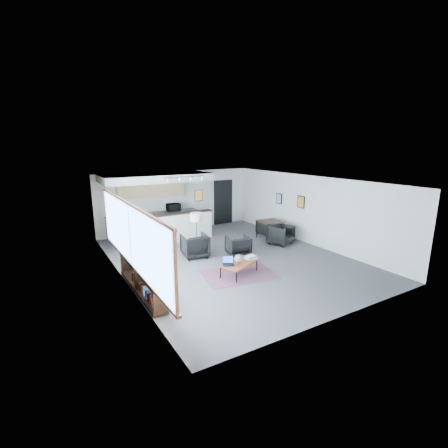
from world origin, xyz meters
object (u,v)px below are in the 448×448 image
dining_table (270,223)px  dining_chair_near (281,235)px  coffee_table (239,263)px  armchair_right (238,245)px  floor_lamp (196,218)px  book_stack (251,257)px  microwave (173,207)px  dining_chair_far (266,228)px  laptop (228,262)px  ceramic_pot (238,259)px  armchair_left (195,245)px

dining_table → dining_chair_near: 0.83m
coffee_table → armchair_right: size_ratio=1.79×
floor_lamp → dining_table: 3.40m
dining_table → book_stack: bearing=-137.7°
microwave → dining_chair_far: bearing=-34.5°
laptop → dining_chair_near: size_ratio=0.57×
armchair_right → dining_chair_near: armchair_right is taller
laptop → ceramic_pot: bearing=13.0°
dining_table → armchair_right: bearing=-154.6°
ceramic_pot → dining_table: bearing=38.7°
coffee_table → ceramic_pot: ceramic_pot is taller
coffee_table → book_stack: bearing=-12.4°
microwave → book_stack: bearing=-84.6°
armchair_left → dining_chair_far: size_ratio=1.46×
armchair_left → dining_table: armchair_left is taller
microwave → floor_lamp: bearing=-95.3°
laptop → microwave: bearing=106.3°
coffee_table → floor_lamp: (-0.23, 2.33, 0.90)m
dining_chair_far → armchair_left: bearing=9.7°
armchair_left → floor_lamp: (0.19, 0.24, 0.84)m
book_stack → microwave: (-0.26, 5.41, 0.69)m
laptop → book_stack: bearing=27.3°
laptop → armchair_right: (1.27, 1.43, -0.08)m
ceramic_pot → armchair_left: (-0.38, 2.12, -0.08)m
book_stack → armchair_left: armchair_left is taller
dining_chair_near → microwave: (-2.84, 3.76, 0.78)m
book_stack → dining_chair_far: dining_chair_far is taller
ceramic_pot → coffee_table: bearing=35.8°
floor_lamp → coffee_table: bearing=-84.3°
microwave → dining_table: bearing=-43.3°
dining_chair_near → ceramic_pot: bearing=-168.9°
floor_lamp → dining_chair_far: bearing=11.9°
armchair_right → floor_lamp: size_ratio=0.52×
dining_chair_near → microwave: microwave is taller
microwave → armchair_right: bearing=-77.7°
ceramic_pot → armchair_right: 1.77m
dining_table → dining_chair_far: 0.76m
book_stack → armchair_right: (0.43, 1.36, -0.06)m
laptop → ceramic_pot: ceramic_pot is taller
floor_lamp → ceramic_pot: bearing=-85.5°
armchair_left → dining_chair_near: (3.47, -0.35, -0.08)m
book_stack → armchair_left: 2.19m
armchair_left → coffee_table: bearing=108.8°
floor_lamp → dining_table: (3.35, 0.18, -0.59)m
laptop → dining_chair_near: (3.41, 1.72, -0.11)m
ceramic_pot → dining_table: size_ratio=0.25×
armchair_right → floor_lamp: (-1.14, 0.87, 0.89)m
floor_lamp → dining_chair_far: (3.63, 0.77, -0.97)m
armchair_right → coffee_table: bearing=69.4°
book_stack → dining_chair_far: 4.19m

